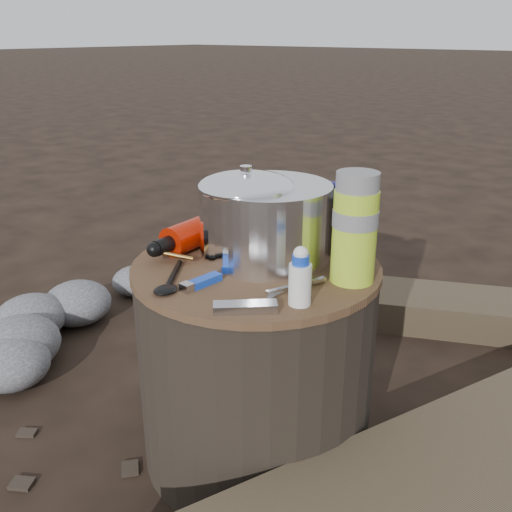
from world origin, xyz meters
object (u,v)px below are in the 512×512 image
Objects in this scene: stump at (256,362)px; camping_pot at (246,217)px; thermos at (355,229)px; travel_mug at (350,224)px; fuel_bottle at (201,230)px.

stump is 0.33m from camping_pot.
camping_pot reaches higher than stump.
thermos reaches higher than travel_mug.
camping_pot is at bearing -9.68° from fuel_bottle.
stump is at bearing -3.40° from camping_pot.
fuel_bottle is 1.28× the size of thermos.
thermos is (0.19, 0.05, 0.33)m from stump.
stump is 1.89× the size of fuel_bottle.
stump is 0.39m from thermos.
travel_mug is (0.11, 0.18, 0.29)m from stump.
thermos is 0.16m from travel_mug.
stump is at bearing -9.33° from fuel_bottle.
stump is at bearing -164.92° from thermos.
thermos reaches higher than stump.
stump is 0.31m from fuel_bottle.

